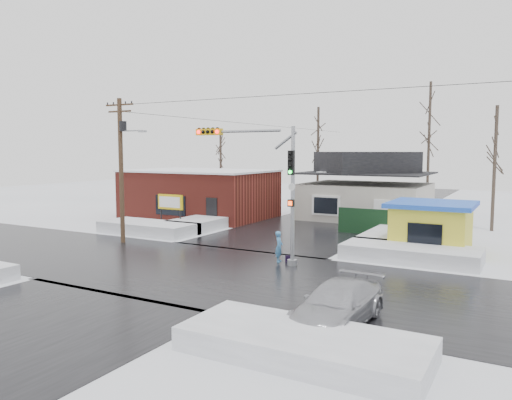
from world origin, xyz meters
The scene contains 22 objects.
ground centered at (0.00, 0.00, 0.00)m, with size 120.00×120.00×0.00m, color white.
road_ns centered at (0.00, 0.00, 0.01)m, with size 10.00×120.00×0.02m, color black.
road_ew centered at (0.00, 0.00, 0.01)m, with size 120.00×10.00×0.02m, color black.
snowbank_nw centered at (-9.00, 7.00, 0.40)m, with size 7.00×3.00×0.80m, color white.
snowbank_ne centered at (9.00, 7.00, 0.40)m, with size 7.00×3.00×0.80m, color white.
snowbank_se centered at (9.00, -7.00, 0.35)m, with size 7.00×3.00×0.70m, color white.
snowbank_nside_w centered at (-7.00, 12.00, 0.40)m, with size 3.00×8.00×0.80m, color white.
snowbank_nside_e centered at (7.00, 12.00, 0.40)m, with size 3.00×8.00×0.80m, color white.
traffic_signal centered at (2.43, 2.97, 4.54)m, with size 6.05×0.68×7.00m.
utility_pole centered at (-7.93, 3.50, 5.11)m, with size 3.15×0.44×9.00m.
brick_building centered at (-11.00, 15.99, 2.08)m, with size 12.20×8.20×4.12m.
marquee_sign centered at (-9.00, 9.49, 1.92)m, with size 2.20×0.21×2.55m.
house centered at (2.00, 22.00, 2.62)m, with size 10.40×8.40×5.76m.
kiosk centered at (9.50, 9.99, 1.46)m, with size 4.60×4.60×2.88m.
fence centered at (6.50, 14.00, 0.90)m, with size 8.00×0.12×1.80m, color black.
tree_far_left centered at (-4.00, 26.00, 7.95)m, with size 3.00×3.00×10.00m.
tree_far_mid centered at (6.00, 28.00, 9.54)m, with size 3.00×3.00×12.00m.
tree_far_right centered at (12.00, 20.00, 7.16)m, with size 3.00×3.00×9.00m.
tree_far_west centered at (-14.00, 24.00, 6.36)m, with size 3.00×3.00×8.00m.
pedestrian centered at (3.07, 3.37, 0.80)m, with size 0.59×0.39×1.61m, color #4384BC.
car centered at (8.99, -4.18, 0.70)m, with size 1.96×4.83×1.40m, color #AFB0B7.
shopping_bag centered at (3.52, 3.51, 0.17)m, with size 0.28×0.12×0.35m, color black.
Camera 1 is at (14.46, -19.54, 5.79)m, focal length 35.00 mm.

